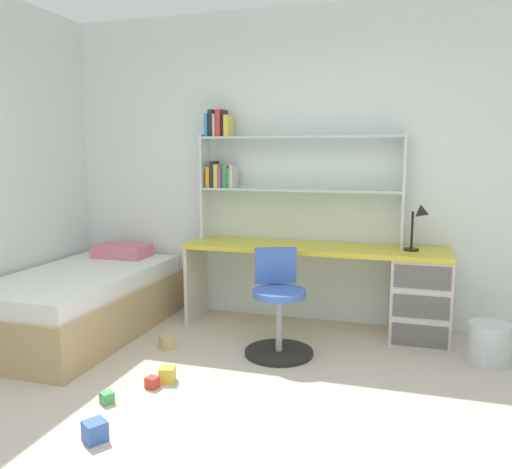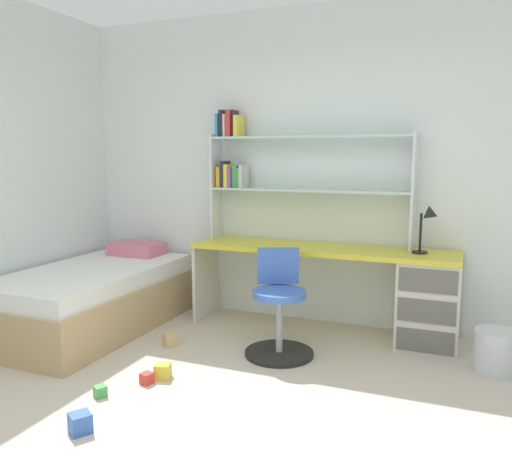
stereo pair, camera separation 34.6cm
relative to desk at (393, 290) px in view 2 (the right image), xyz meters
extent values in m
cube|color=beige|center=(-0.66, -2.07, -0.43)|extent=(5.67, 5.72, 0.02)
cube|color=silver|center=(-0.66, 0.32, 0.96)|extent=(5.67, 0.06, 2.77)
cube|color=gold|center=(-0.60, 0.00, 0.29)|extent=(2.22, 0.53, 0.04)
cube|color=beige|center=(0.28, 0.00, -0.08)|extent=(0.46, 0.50, 0.69)
cube|color=beige|center=(-1.69, 0.00, -0.08)|extent=(0.03, 0.47, 0.69)
cube|color=#5E5B57|center=(0.28, -0.25, -0.31)|extent=(0.42, 0.01, 0.18)
cube|color=#5E5B57|center=(0.28, -0.25, -0.08)|extent=(0.42, 0.01, 0.18)
cube|color=#5E5B57|center=(0.28, -0.25, 0.15)|extent=(0.42, 0.01, 0.18)
cube|color=silver|center=(-1.65, 0.15, 0.78)|extent=(0.02, 0.22, 0.95)
cube|color=silver|center=(0.11, 0.15, 0.78)|extent=(0.02, 0.22, 0.95)
cube|color=silver|center=(-0.77, 0.15, 0.77)|extent=(1.74, 0.22, 0.02)
cube|color=silver|center=(-0.77, 0.15, 1.22)|extent=(1.74, 0.22, 0.02)
cube|color=gold|center=(-1.60, 0.15, 0.87)|extent=(0.04, 0.14, 0.18)
cube|color=#26262D|center=(-1.56, 0.15, 0.90)|extent=(0.03, 0.16, 0.24)
cube|color=yellow|center=(-1.51, 0.15, 0.89)|extent=(0.04, 0.18, 0.21)
cube|color=purple|center=(-1.48, 0.15, 0.87)|extent=(0.02, 0.20, 0.18)
cube|color=#4CA559|center=(-1.44, 0.15, 0.88)|extent=(0.04, 0.12, 0.20)
cube|color=#4CA559|center=(-1.40, 0.15, 0.87)|extent=(0.03, 0.14, 0.17)
cube|color=beige|center=(-1.37, 0.15, 0.88)|extent=(0.02, 0.18, 0.20)
cube|color=#338CBF|center=(-1.61, 0.15, 1.34)|extent=(0.03, 0.16, 0.21)
cube|color=#26262D|center=(-1.57, 0.15, 1.35)|extent=(0.04, 0.12, 0.24)
cube|color=beige|center=(-1.53, 0.15, 1.33)|extent=(0.02, 0.15, 0.20)
cube|color=red|center=(-1.49, 0.15, 1.35)|extent=(0.04, 0.17, 0.23)
cube|color=#26262D|center=(-1.45, 0.15, 1.35)|extent=(0.02, 0.12, 0.23)
cube|color=yellow|center=(-1.42, 0.15, 1.33)|extent=(0.04, 0.17, 0.19)
cylinder|color=black|center=(0.19, 0.02, 0.32)|extent=(0.12, 0.12, 0.02)
cylinder|color=black|center=(0.19, 0.02, 0.47)|extent=(0.02, 0.02, 0.30)
cone|color=black|center=(0.27, -0.03, 0.62)|extent=(0.12, 0.11, 0.13)
cylinder|color=black|center=(-0.74, -0.64, -0.41)|extent=(0.52, 0.52, 0.03)
cylinder|color=#A5A8AD|center=(-0.74, -0.64, -0.20)|extent=(0.05, 0.05, 0.45)
cylinder|color=#3F66BF|center=(-0.74, -0.64, 0.05)|extent=(0.40, 0.40, 0.05)
cube|color=#3F66BF|center=(-0.81, -0.48, 0.23)|extent=(0.31, 0.16, 0.28)
cube|color=tan|center=(-2.46, -0.66, -0.23)|extent=(1.03, 1.86, 0.39)
cube|color=white|center=(-2.46, -0.66, 0.04)|extent=(0.97, 1.80, 0.14)
cube|color=#D8728C|center=(-2.46, 0.02, 0.17)|extent=(0.50, 0.32, 0.12)
cylinder|color=silver|center=(0.75, -0.36, -0.28)|extent=(0.29, 0.29, 0.30)
cube|color=gold|center=(-1.34, -1.32, -0.37)|extent=(0.12, 0.12, 0.10)
cube|color=red|center=(-1.39, -1.44, -0.39)|extent=(0.09, 0.09, 0.07)
cube|color=#3860B7|center=(-1.37, -2.09, -0.37)|extent=(0.15, 0.15, 0.11)
cube|color=tan|center=(-1.61, -0.78, -0.37)|extent=(0.14, 0.14, 0.10)
cube|color=#479E51|center=(-1.55, -1.71, -0.39)|extent=(0.10, 0.10, 0.07)
camera|label=1|loc=(0.17, -4.28, 1.07)|focal=36.32mm
camera|label=2|loc=(0.50, -4.16, 1.07)|focal=36.32mm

